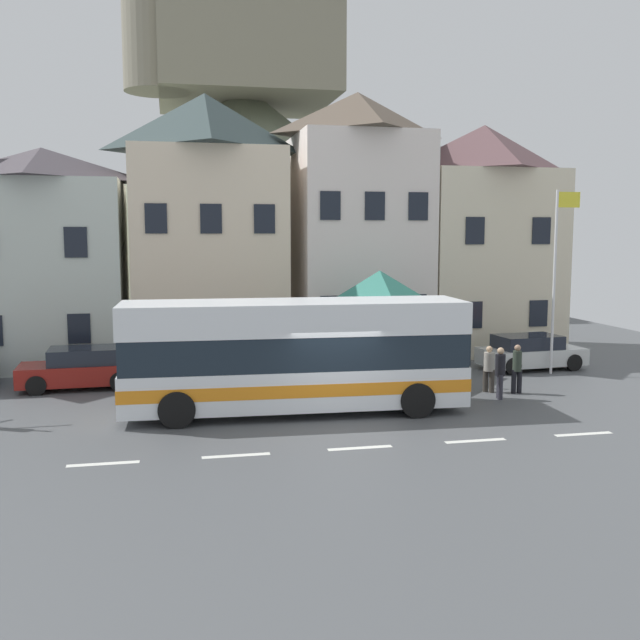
# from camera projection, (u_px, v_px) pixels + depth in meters

# --- Properties ---
(ground_plane) EXTENTS (40.00, 60.00, 0.07)m
(ground_plane) POSITION_uv_depth(u_px,v_px,m) (341.00, 428.00, 19.40)
(ground_plane) COLOR #4D5053
(townhouse_01) EXTENTS (6.03, 5.81, 8.51)m
(townhouse_01) POSITION_uv_depth(u_px,v_px,m) (46.00, 257.00, 28.56)
(townhouse_01) COLOR silver
(townhouse_01) RESTS_ON ground_plane
(townhouse_02) EXTENTS (6.01, 6.41, 10.87)m
(townhouse_02) POSITION_uv_depth(u_px,v_px,m) (207.00, 228.00, 30.00)
(townhouse_02) COLOR beige
(townhouse_02) RESTS_ON ground_plane
(townhouse_03) EXTENTS (5.34, 5.44, 11.07)m
(townhouse_03) POSITION_uv_depth(u_px,v_px,m) (357.00, 225.00, 30.80)
(townhouse_03) COLOR silver
(townhouse_03) RESTS_ON ground_plane
(townhouse_04) EXTENTS (5.84, 5.07, 9.86)m
(townhouse_04) POSITION_uv_depth(u_px,v_px,m) (482.00, 239.00, 31.84)
(townhouse_04) COLOR beige
(townhouse_04) RESTS_ON ground_plane
(hilltop_castle) EXTENTS (39.76, 39.76, 23.01)m
(hilltop_castle) POSITION_uv_depth(u_px,v_px,m) (245.00, 192.00, 51.73)
(hilltop_castle) COLOR #69725B
(hilltop_castle) RESTS_ON ground_plane
(transit_bus) EXTENTS (9.95, 2.94, 3.25)m
(transit_bus) POSITION_uv_depth(u_px,v_px,m) (295.00, 357.00, 20.83)
(transit_bus) COLOR white
(transit_bus) RESTS_ON ground_plane
(bus_shelter) EXTENTS (3.60, 3.60, 3.88)m
(bus_shelter) POSITION_uv_depth(u_px,v_px,m) (380.00, 292.00, 25.58)
(bus_shelter) COLOR #473D33
(bus_shelter) RESTS_ON ground_plane
(parked_car_00) EXTENTS (4.09, 2.11, 1.32)m
(parked_car_00) POSITION_uv_depth(u_px,v_px,m) (530.00, 352.00, 27.69)
(parked_car_00) COLOR silver
(parked_car_00) RESTS_ON ground_plane
(parked_car_02) EXTENTS (4.00, 2.02, 1.37)m
(parked_car_02) POSITION_uv_depth(u_px,v_px,m) (82.00, 368.00, 24.28)
(parked_car_02) COLOR maroon
(parked_car_02) RESTS_ON ground_plane
(pedestrian_00) EXTENTS (0.35, 0.29, 1.60)m
(pedestrian_00) POSITION_uv_depth(u_px,v_px,m) (517.00, 368.00, 23.42)
(pedestrian_00) COLOR black
(pedestrian_00) RESTS_ON ground_plane
(pedestrian_01) EXTENTS (0.35, 0.35, 1.53)m
(pedestrian_01) POSITION_uv_depth(u_px,v_px,m) (489.00, 368.00, 23.60)
(pedestrian_01) COLOR #38332D
(pedestrian_01) RESTS_ON ground_plane
(pedestrian_02) EXTENTS (0.32, 0.36, 1.64)m
(pedestrian_02) POSITION_uv_depth(u_px,v_px,m) (500.00, 371.00, 22.63)
(pedestrian_02) COLOR #2D2D38
(pedestrian_02) RESTS_ON ground_plane
(pedestrian_03) EXTENTS (0.35, 0.37, 1.57)m
(pedestrian_03) POSITION_uv_depth(u_px,v_px,m) (434.00, 363.00, 24.32)
(pedestrian_03) COLOR #38332D
(pedestrian_03) RESTS_ON ground_plane
(public_bench) EXTENTS (1.72, 0.48, 0.87)m
(public_bench) POSITION_uv_depth(u_px,v_px,m) (307.00, 357.00, 27.56)
(public_bench) COLOR #33473D
(public_bench) RESTS_ON ground_plane
(flagpole) EXTENTS (0.95, 0.10, 6.75)m
(flagpole) POSITION_uv_depth(u_px,v_px,m) (557.00, 268.00, 26.37)
(flagpole) COLOR silver
(flagpole) RESTS_ON ground_plane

